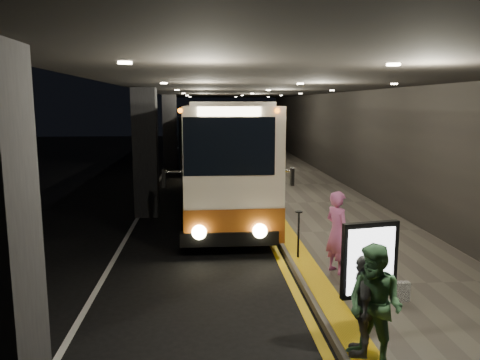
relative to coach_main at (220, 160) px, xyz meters
name	(u,v)px	position (x,y,z in m)	size (l,w,h in m)	color
ground	(187,249)	(-1.10, -5.01, -1.83)	(90.00, 90.00, 0.00)	black
lane_line_white	(143,209)	(-2.90, -0.01, -1.82)	(0.12, 50.00, 0.01)	silver
kerb_stripe_yellow	(254,207)	(1.25, -0.01, -1.82)	(0.18, 50.00, 0.01)	gold
sidewalk	(316,204)	(3.65, -0.01, -1.75)	(4.50, 50.00, 0.15)	#514C44
tactile_strip	(267,203)	(1.75, -0.01, -1.67)	(0.50, 50.00, 0.01)	gold
terminal_wall	(377,127)	(5.90, -0.01, 1.17)	(0.10, 50.00, 6.00)	black
support_columns	(146,153)	(-2.60, -1.01, 0.37)	(0.80, 24.80, 4.40)	black
canopy	(259,83)	(1.40, -0.01, 2.77)	(9.00, 50.00, 0.40)	black
coach_main	(220,160)	(0.00, 0.00, 0.00)	(2.78, 12.28, 3.81)	beige
coach_second	(208,138)	(-0.30, 12.81, -0.16)	(2.58, 11.11, 3.47)	beige
passenger_boarding	(337,232)	(2.30, -7.39, -0.76)	(0.67, 0.44, 1.84)	#C95E9F
passenger_waiting_green	(375,305)	(1.79, -11.07, -0.79)	(0.86, 0.53, 1.77)	#396742
passenger_waiting_grey	(363,305)	(1.71, -10.82, -0.91)	(0.90, 0.46, 1.54)	#48494D
bag_polka	(401,292)	(3.10, -9.01, -1.49)	(0.31, 0.13, 0.38)	black
info_sign	(370,262)	(1.90, -10.48, -0.36)	(0.92, 0.27, 1.95)	black
stanchion_post	(298,235)	(1.65, -6.35, -1.10)	(0.05, 0.05, 1.15)	black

